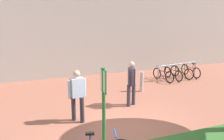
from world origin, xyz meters
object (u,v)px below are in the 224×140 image
Objects in this scene: parking_sign_post at (104,105)px; bollard_steel at (142,82)px; bike_rack_cluster at (177,72)px; person_suited_dark at (131,81)px; person_shirt_white at (77,93)px.

parking_sign_post is 5.92m from bollard_steel.
bollard_steel reaches higher than bike_rack_cluster.
person_suited_dark reaches higher than bike_rack_cluster.
bike_rack_cluster is at bearing 43.89° from parking_sign_post.
person_suited_dark reaches higher than bollard_steel.
person_shirt_white is (-6.22, -3.32, 0.64)m from bike_rack_cluster.
parking_sign_post is 0.90× the size of bike_rack_cluster.
bollard_steel is 1.89m from person_suited_dark.
parking_sign_post is at bearing -90.09° from person_shirt_white.
parking_sign_post is at bearing -125.75° from bollard_steel.
bollard_steel is 0.52× the size of person_shirt_white.
bike_rack_cluster is at bearing 24.17° from bollard_steel.
bike_rack_cluster is (6.22, 5.98, -1.21)m from parking_sign_post.
bollard_steel is 0.52× the size of person_suited_dark.
person_shirt_white reaches higher than bollard_steel.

